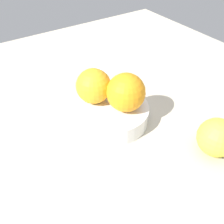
{
  "coord_description": "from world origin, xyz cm",
  "views": [
    {
      "loc": [
        -23.9,
        -35.86,
        38.58
      ],
      "look_at": [
        0.0,
        0.0,
        2.36
      ],
      "focal_mm": 40.77,
      "sensor_mm": 36.0,
      "label": 1
    }
  ],
  "objects": [
    {
      "name": "folded_napkin",
      "position": [
        14.99,
        22.46,
        0.15
      ],
      "size": [
        15.17,
        15.17,
        0.3
      ],
      "primitive_type": "cube",
      "rotation": [
        0.0,
        0.0,
        -0.3
      ],
      "color": "white",
      "rests_on": "ground_plane"
    },
    {
      "name": "ground_plane",
      "position": [
        0.0,
        0.0,
        -1.0
      ],
      "size": [
        110.0,
        110.0,
        2.0
      ],
      "primitive_type": "cube",
      "color": "#BCB29E"
    },
    {
      "name": "orange_in_bowl_0",
      "position": [
        2.13,
        -1.98,
        8.02
      ],
      "size": [
        8.17,
        8.17,
        8.17
      ],
      "primitive_type": "sphere",
      "color": "orange",
      "rests_on": "fruit_bowl"
    },
    {
      "name": "orange_loose_0",
      "position": [
        11.52,
        -18.76,
        3.8
      ],
      "size": [
        7.6,
        7.6,
        7.6
      ],
      "primitive_type": "sphere",
      "color": "yellow",
      "rests_on": "ground_plane"
    },
    {
      "name": "orange_in_bowl_1",
      "position": [
        -2.05,
        4.06,
        7.77
      ],
      "size": [
        7.68,
        7.68,
        7.68
      ],
      "primitive_type": "sphere",
      "color": "#F9A823",
      "rests_on": "fruit_bowl"
    },
    {
      "name": "fruit_bowl",
      "position": [
        0.0,
        0.0,
        1.86
      ],
      "size": [
        16.21,
        16.21,
        3.93
      ],
      "color": "white",
      "rests_on": "ground_plane"
    }
  ]
}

